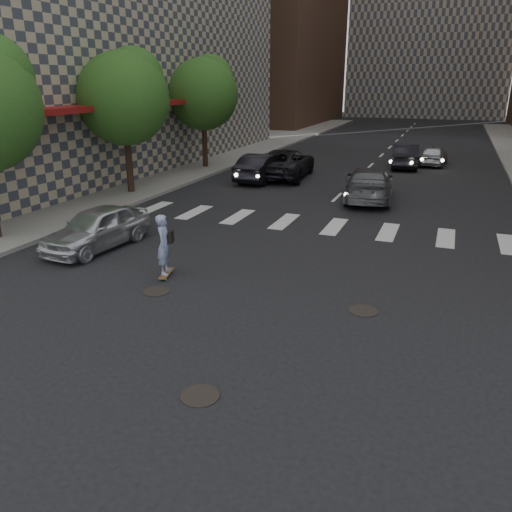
{
  "coord_description": "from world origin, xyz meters",
  "views": [
    {
      "loc": [
        4.83,
        -9.11,
        5.28
      ],
      "look_at": [
        0.76,
        1.36,
        1.3
      ],
      "focal_mm": 35.0,
      "sensor_mm": 36.0,
      "label": 1
    }
  ],
  "objects_px": {
    "tree_c": "(205,91)",
    "traffic_car_b": "(369,184)",
    "silver_sedan": "(97,228)",
    "traffic_car_a": "(262,167)",
    "traffic_car_c": "(285,163)",
    "tree_b": "(126,94)",
    "traffic_car_e": "(405,156)",
    "skateboarder": "(165,245)",
    "traffic_car_d": "(434,155)"
  },
  "relations": [
    {
      "from": "skateboarder",
      "to": "traffic_car_b",
      "type": "bearing_deg",
      "value": 57.85
    },
    {
      "from": "tree_c",
      "to": "traffic_car_a",
      "type": "relative_size",
      "value": 1.46
    },
    {
      "from": "tree_b",
      "to": "traffic_car_a",
      "type": "relative_size",
      "value": 1.46
    },
    {
      "from": "traffic_car_d",
      "to": "tree_b",
      "type": "bearing_deg",
      "value": 51.6
    },
    {
      "from": "traffic_car_a",
      "to": "traffic_car_c",
      "type": "distance_m",
      "value": 1.66
    },
    {
      "from": "tree_b",
      "to": "traffic_car_c",
      "type": "distance_m",
      "value": 9.6
    },
    {
      "from": "traffic_car_a",
      "to": "traffic_car_c",
      "type": "xyz_separation_m",
      "value": [
        0.84,
        1.43,
        0.05
      ]
    },
    {
      "from": "tree_c",
      "to": "skateboarder",
      "type": "bearing_deg",
      "value": -67.1
    },
    {
      "from": "skateboarder",
      "to": "traffic_car_d",
      "type": "height_order",
      "value": "skateboarder"
    },
    {
      "from": "tree_b",
      "to": "traffic_car_c",
      "type": "xyz_separation_m",
      "value": [
        5.5,
        6.86,
        -3.85
      ]
    },
    {
      "from": "skateboarder",
      "to": "silver_sedan",
      "type": "relative_size",
      "value": 0.45
    },
    {
      "from": "silver_sedan",
      "to": "traffic_car_c",
      "type": "bearing_deg",
      "value": 88.31
    },
    {
      "from": "traffic_car_a",
      "to": "traffic_car_c",
      "type": "relative_size",
      "value": 0.79
    },
    {
      "from": "traffic_car_a",
      "to": "traffic_car_d",
      "type": "height_order",
      "value": "traffic_car_a"
    },
    {
      "from": "traffic_car_a",
      "to": "traffic_car_e",
      "type": "xyz_separation_m",
      "value": [
        6.88,
        7.43,
        -0.01
      ]
    },
    {
      "from": "traffic_car_c",
      "to": "traffic_car_e",
      "type": "bearing_deg",
      "value": -139.71
    },
    {
      "from": "traffic_car_c",
      "to": "traffic_car_e",
      "type": "height_order",
      "value": "traffic_car_c"
    },
    {
      "from": "traffic_car_c",
      "to": "tree_c",
      "type": "bearing_deg",
      "value": -16.21
    },
    {
      "from": "tree_c",
      "to": "traffic_car_c",
      "type": "height_order",
      "value": "tree_c"
    },
    {
      "from": "traffic_car_d",
      "to": "silver_sedan",
      "type": "bearing_deg",
      "value": 70.58
    },
    {
      "from": "tree_c",
      "to": "traffic_car_b",
      "type": "relative_size",
      "value": 1.27
    },
    {
      "from": "traffic_car_b",
      "to": "traffic_car_d",
      "type": "relative_size",
      "value": 1.37
    },
    {
      "from": "tree_c",
      "to": "traffic_car_a",
      "type": "xyz_separation_m",
      "value": [
        4.66,
        -2.57,
        -3.9
      ]
    },
    {
      "from": "traffic_car_d",
      "to": "traffic_car_e",
      "type": "relative_size",
      "value": 0.84
    },
    {
      "from": "tree_b",
      "to": "silver_sedan",
      "type": "xyz_separation_m",
      "value": [
        3.71,
        -7.48,
        -3.96
      ]
    },
    {
      "from": "skateboarder",
      "to": "silver_sedan",
      "type": "bearing_deg",
      "value": 143.41
    },
    {
      "from": "tree_c",
      "to": "traffic_car_c",
      "type": "xyz_separation_m",
      "value": [
        5.5,
        -1.14,
        -3.85
      ]
    },
    {
      "from": "silver_sedan",
      "to": "traffic_car_e",
      "type": "relative_size",
      "value": 0.9
    },
    {
      "from": "silver_sedan",
      "to": "skateboarder",
      "type": "bearing_deg",
      "value": -16.81
    },
    {
      "from": "silver_sedan",
      "to": "traffic_car_a",
      "type": "height_order",
      "value": "traffic_car_a"
    },
    {
      "from": "skateboarder",
      "to": "tree_c",
      "type": "bearing_deg",
      "value": 98.56
    },
    {
      "from": "tree_c",
      "to": "silver_sedan",
      "type": "relative_size",
      "value": 1.64
    },
    {
      "from": "tree_b",
      "to": "traffic_car_c",
      "type": "relative_size",
      "value": 1.16
    },
    {
      "from": "tree_b",
      "to": "skateboarder",
      "type": "bearing_deg",
      "value": -51.23
    },
    {
      "from": "traffic_car_e",
      "to": "silver_sedan",
      "type": "bearing_deg",
      "value": 63.12
    },
    {
      "from": "tree_b",
      "to": "silver_sedan",
      "type": "height_order",
      "value": "tree_b"
    },
    {
      "from": "skateboarder",
      "to": "traffic_car_d",
      "type": "distance_m",
      "value": 24.13
    },
    {
      "from": "silver_sedan",
      "to": "traffic_car_c",
      "type": "distance_m",
      "value": 14.45
    },
    {
      "from": "silver_sedan",
      "to": "traffic_car_a",
      "type": "relative_size",
      "value": 0.89
    },
    {
      "from": "skateboarder",
      "to": "traffic_car_b",
      "type": "relative_size",
      "value": 0.35
    },
    {
      "from": "tree_c",
      "to": "silver_sedan",
      "type": "xyz_separation_m",
      "value": [
        3.71,
        -15.48,
        -3.96
      ]
    },
    {
      "from": "tree_c",
      "to": "silver_sedan",
      "type": "distance_m",
      "value": 16.4
    },
    {
      "from": "tree_b",
      "to": "tree_c",
      "type": "relative_size",
      "value": 1.0
    },
    {
      "from": "traffic_car_d",
      "to": "traffic_car_e",
      "type": "distance_m",
      "value": 2.33
    },
    {
      "from": "tree_b",
      "to": "silver_sedan",
      "type": "bearing_deg",
      "value": -63.62
    },
    {
      "from": "tree_c",
      "to": "traffic_car_b",
      "type": "xyz_separation_m",
      "value": [
        10.9,
        -5.14,
        -3.89
      ]
    },
    {
      "from": "silver_sedan",
      "to": "traffic_car_a",
      "type": "distance_m",
      "value": 12.94
    },
    {
      "from": "traffic_car_e",
      "to": "traffic_car_b",
      "type": "bearing_deg",
      "value": 80.52
    },
    {
      "from": "skateboarder",
      "to": "traffic_car_c",
      "type": "height_order",
      "value": "skateboarder"
    },
    {
      "from": "skateboarder",
      "to": "traffic_car_e",
      "type": "bearing_deg",
      "value": 64.19
    }
  ]
}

